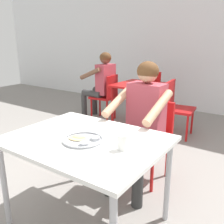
{
  "coord_description": "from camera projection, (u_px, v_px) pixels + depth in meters",
  "views": [
    {
      "loc": [
        1.21,
        -1.32,
        1.42
      ],
      "look_at": [
        0.16,
        0.21,
        0.88
      ],
      "focal_mm": 39.64,
      "sensor_mm": 36.0,
      "label": 1
    }
  ],
  "objects": [
    {
      "name": "ground_plane",
      "position": [
        83.0,
        216.0,
        2.11
      ],
      "size": [
        12.0,
        12.0,
        0.05
      ],
      "primitive_type": "cube",
      "color": "gray"
    },
    {
      "name": "back_wall",
      "position": [
        213.0,
        24.0,
        4.61
      ],
      "size": [
        12.0,
        0.12,
        3.4
      ],
      "primitive_type": "cube",
      "color": "white",
      "rests_on": "ground"
    },
    {
      "name": "table_foreground",
      "position": [
        86.0,
        147.0,
        1.84
      ],
      "size": [
        1.14,
        0.88,
        0.73
      ],
      "color": "white",
      "rests_on": "ground"
    },
    {
      "name": "thali_tray",
      "position": [
        83.0,
        140.0,
        1.76
      ],
      "size": [
        0.29,
        0.29,
        0.03
      ],
      "color": "#B7BABF",
      "rests_on": "table_foreground"
    },
    {
      "name": "drinking_cup",
      "position": [
        123.0,
        142.0,
        1.61
      ],
      "size": [
        0.07,
        0.07,
        0.11
      ],
      "color": "white",
      "rests_on": "table_foreground"
    },
    {
      "name": "chair_foreground",
      "position": [
        151.0,
        134.0,
        2.56
      ],
      "size": [
        0.39,
        0.44,
        0.82
      ],
      "color": "red",
      "rests_on": "ground"
    },
    {
      "name": "diner_foreground",
      "position": [
        142.0,
        116.0,
        2.32
      ],
      "size": [
        0.49,
        0.56,
        1.24
      ],
      "color": "#303030",
      "rests_on": "ground"
    },
    {
      "name": "table_background_red",
      "position": [
        141.0,
        90.0,
        4.01
      ],
      "size": [
        0.76,
        0.8,
        0.74
      ],
      "color": "#B71414",
      "rests_on": "ground"
    },
    {
      "name": "chair_red_left",
      "position": [
        107.0,
        94.0,
        4.42
      ],
      "size": [
        0.45,
        0.43,
        0.83
      ],
      "color": "#B41214",
      "rests_on": "ground"
    },
    {
      "name": "chair_red_right",
      "position": [
        176.0,
        104.0,
        3.72
      ],
      "size": [
        0.43,
        0.48,
        0.84
      ],
      "color": "#B31315",
      "rests_on": "ground"
    },
    {
      "name": "chair_red_far",
      "position": [
        153.0,
        91.0,
        4.53
      ],
      "size": [
        0.46,
        0.48,
        0.89
      ],
      "color": "red",
      "rests_on": "ground"
    },
    {
      "name": "patron_background",
      "position": [
        102.0,
        80.0,
        4.42
      ],
      "size": [
        0.56,
        0.51,
        1.22
      ],
      "color": "#373737",
      "rests_on": "ground"
    }
  ]
}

